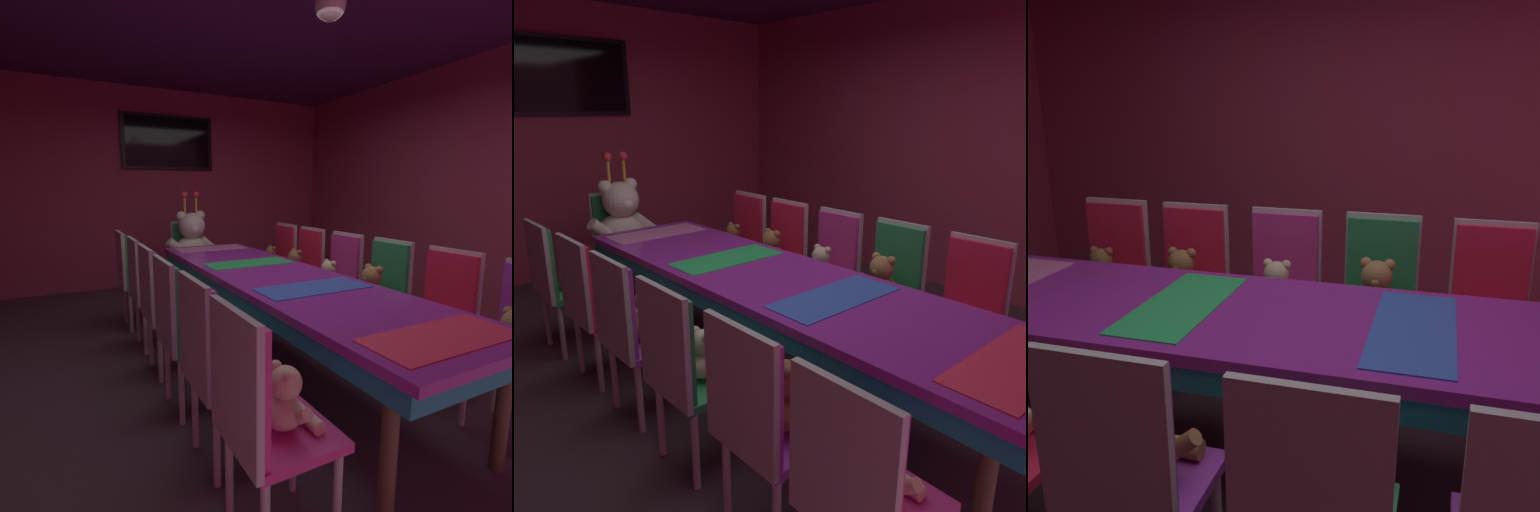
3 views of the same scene
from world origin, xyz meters
TOP-DOWN VIEW (x-y plane):
  - ground_plane at (0.00, 0.00)m, footprint 7.90×7.90m
  - wall_back at (0.00, 3.20)m, footprint 5.20×0.12m
  - wall_right at (2.60, 0.00)m, footprint 0.12×6.40m
  - banquet_table at (0.00, -0.00)m, footprint 0.90×3.46m
  - chair_left_0 at (-0.89, -1.36)m, footprint 0.42×0.41m
  - teddy_left_0 at (-0.75, -1.36)m, footprint 0.22×0.28m
  - chair_left_1 at (-0.87, -0.85)m, footprint 0.42×0.41m
  - teddy_left_1 at (-0.73, -0.85)m, footprint 0.26×0.33m
  - chair_left_2 at (-0.88, -0.30)m, footprint 0.42×0.41m
  - teddy_left_2 at (-0.74, -0.30)m, footprint 0.21×0.27m
  - chair_left_3 at (-0.87, 0.27)m, footprint 0.42×0.41m
  - teddy_left_3 at (-0.72, 0.27)m, footprint 0.27×0.34m
  - chair_left_4 at (-0.87, 0.81)m, footprint 0.42×0.41m
  - teddy_left_4 at (-0.72, 0.81)m, footprint 0.27×0.34m
  - chair_left_5 at (-0.89, 1.40)m, footprint 0.42×0.41m
  - teddy_left_5 at (-0.75, 1.40)m, footprint 0.23×0.29m
  - chair_right_1 at (0.87, -0.83)m, footprint 0.42×0.41m
  - chair_right_2 at (0.88, -0.26)m, footprint 0.42×0.41m
  - teddy_right_2 at (0.74, -0.26)m, footprint 0.27×0.35m
  - chair_right_3 at (0.87, 0.29)m, footprint 0.42×0.41m
  - teddy_right_3 at (0.72, 0.29)m, footprint 0.23×0.30m
  - chair_right_4 at (0.86, 0.85)m, footprint 0.42×0.41m
  - teddy_right_4 at (0.72, 0.85)m, footprint 0.25×0.33m
  - chair_right_5 at (0.87, 1.39)m, footprint 0.42×0.41m
  - teddy_right_5 at (0.72, 1.39)m, footprint 0.22×0.29m
  - throne_chair at (0.00, 2.27)m, footprint 0.41×0.42m
  - king_teddy_bear at (0.00, 2.10)m, footprint 0.70×0.55m
  - wall_tv at (0.00, 3.11)m, footprint 1.30×0.06m

SIDE VIEW (x-z plane):
  - ground_plane at x=0.00m, z-range 0.00..0.00m
  - teddy_left_2 at x=-0.74m, z-range 0.44..0.70m
  - teddy_left_0 at x=-0.75m, z-range 0.44..0.71m
  - teddy_right_5 at x=0.72m, z-range 0.44..0.71m
  - teddy_left_5 at x=-0.75m, z-range 0.44..0.72m
  - teddy_right_3 at x=0.72m, z-range 0.44..0.72m
  - teddy_right_4 at x=0.72m, z-range 0.44..0.74m
  - teddy_left_1 at x=-0.73m, z-range 0.44..0.75m
  - chair_left_0 at x=-0.89m, z-range 0.10..1.09m
  - chair_left_1 at x=-0.87m, z-range 0.10..1.09m
  - chair_left_2 at x=-0.88m, z-range 0.10..1.09m
  - chair_left_3 at x=-0.87m, z-range 0.10..1.09m
  - chair_left_4 at x=-0.87m, z-range 0.10..1.09m
  - chair_left_5 at x=-0.89m, z-range 0.10..1.09m
  - chair_right_1 at x=0.87m, z-range 0.10..1.09m
  - chair_right_2 at x=0.88m, z-range 0.10..1.09m
  - chair_right_3 at x=0.87m, z-range 0.10..1.09m
  - chair_right_4 at x=0.86m, z-range 0.10..1.09m
  - chair_right_5 at x=0.87m, z-range 0.10..1.09m
  - throne_chair at x=0.00m, z-range 0.10..1.09m
  - teddy_left_3 at x=-0.72m, z-range 0.44..0.76m
  - teddy_left_4 at x=-0.72m, z-range 0.44..0.76m
  - teddy_right_2 at x=0.74m, z-range 0.43..0.77m
  - banquet_table at x=0.00m, z-range 0.28..1.03m
  - king_teddy_bear at x=0.00m, z-range 0.30..1.20m
  - wall_back at x=0.00m, z-range 0.00..2.80m
  - wall_right at x=2.60m, z-range 0.00..2.80m
  - wall_tv at x=0.00m, z-range 1.67..2.43m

